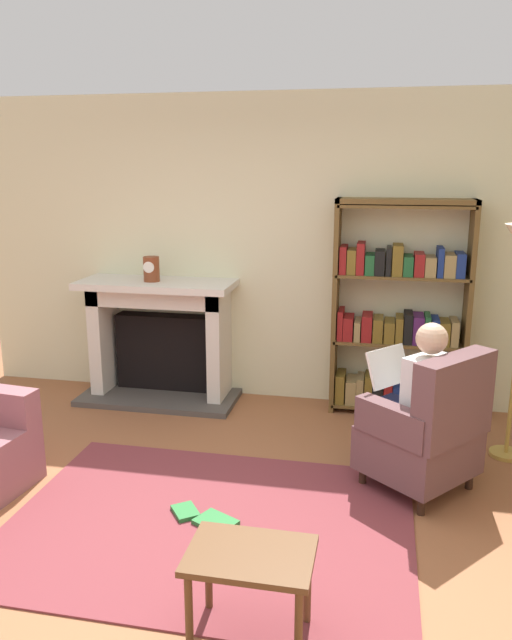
% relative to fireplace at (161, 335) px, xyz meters
% --- Properties ---
extents(ground, '(14.00, 14.00, 0.00)m').
position_rel_fireplace_xyz_m(ground, '(1.01, -2.30, -0.58)').
color(ground, '#975B38').
extents(back_wall, '(5.60, 0.10, 2.70)m').
position_rel_fireplace_xyz_m(back_wall, '(1.01, 0.25, 0.77)').
color(back_wall, beige).
rests_on(back_wall, ground).
extents(area_rug, '(2.40, 1.80, 0.01)m').
position_rel_fireplace_xyz_m(area_rug, '(1.01, -2.00, -0.58)').
color(area_rug, brown).
rests_on(area_rug, ground).
extents(fireplace, '(1.42, 0.64, 1.10)m').
position_rel_fireplace_xyz_m(fireplace, '(0.00, 0.00, 0.00)').
color(fireplace, '#4C4742').
rests_on(fireplace, ground).
extents(mantel_clock, '(0.14, 0.14, 0.22)m').
position_rel_fireplace_xyz_m(mantel_clock, '(-0.03, -0.10, 0.63)').
color(mantel_clock, brown).
rests_on(mantel_clock, fireplace).
extents(bookshelf, '(1.12, 0.32, 1.83)m').
position_rel_fireplace_xyz_m(bookshelf, '(2.10, 0.04, 0.27)').
color(bookshelf, brown).
rests_on(bookshelf, ground).
extents(armchair_reading, '(0.89, 0.89, 0.97)m').
position_rel_fireplace_xyz_m(armchair_reading, '(2.29, -1.32, -0.16)').
color(armchair_reading, '#331E14').
rests_on(armchair_reading, ground).
extents(seated_reader, '(0.59, 0.57, 1.14)m').
position_rel_fireplace_xyz_m(seated_reader, '(2.20, -1.25, 0.04)').
color(seated_reader, silver).
rests_on(seated_reader, ground).
extents(side_table, '(0.56, 0.39, 0.45)m').
position_rel_fireplace_xyz_m(side_table, '(1.44, -2.86, -0.21)').
color(side_table, brown).
rests_on(side_table, ground).
extents(scattered_books, '(0.70, 0.50, 0.04)m').
position_rel_fireplace_xyz_m(scattered_books, '(1.11, -2.07, -0.56)').
color(scattered_books, gold).
rests_on(scattered_books, area_rug).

